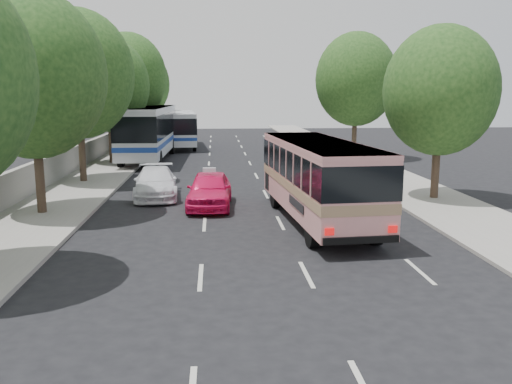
{
  "coord_description": "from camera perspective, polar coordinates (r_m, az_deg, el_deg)",
  "views": [
    {
      "loc": [
        -1.47,
        -16.08,
        4.92
      ],
      "look_at": [
        -0.09,
        1.95,
        1.6
      ],
      "focal_mm": 38.0,
      "sensor_mm": 36.0,
      "label": 1
    }
  ],
  "objects": [
    {
      "name": "ground",
      "position": [
        16.88,
        0.81,
        -6.54
      ],
      "size": [
        120.0,
        120.0,
        0.0
      ],
      "primitive_type": "plane",
      "color": "black",
      "rests_on": "ground"
    },
    {
      "name": "pink_bus",
      "position": [
        20.67,
        6.54,
        2.05
      ],
      "size": [
        3.25,
        9.95,
        3.12
      ],
      "rotation": [
        0.0,
        0.0,
        0.08
      ],
      "color": "#DA8D8C",
      "rests_on": "ground"
    },
    {
      "name": "tree_left_b",
      "position": [
        23.11,
        -22.38,
        11.87
      ],
      "size": [
        5.7,
        5.7,
        8.88
      ],
      "color": "#38281E",
      "rests_on": "ground"
    },
    {
      "name": "pink_taxi",
      "position": [
        23.59,
        -4.9,
        0.25
      ],
      "size": [
        2.09,
        4.66,
        1.55
      ],
      "primitive_type": "imported",
      "rotation": [
        0.0,
        0.0,
        -0.06
      ],
      "color": "#EC1458",
      "rests_on": "ground"
    },
    {
      "name": "tree_right_far",
      "position": [
        41.41,
        10.62,
        11.9
      ],
      "size": [
        6.0,
        6.0,
        9.35
      ],
      "color": "#38281E",
      "rests_on": "ground"
    },
    {
      "name": "tree_left_e",
      "position": [
        46.57,
        -13.25,
        11.99
      ],
      "size": [
        6.3,
        6.3,
        9.82
      ],
      "color": "#38281E",
      "rests_on": "ground"
    },
    {
      "name": "tree_left_c",
      "position": [
        30.89,
        -18.18,
        12.13
      ],
      "size": [
        6.0,
        6.0,
        9.35
      ],
      "color": "#38281E",
      "rests_on": "ground"
    },
    {
      "name": "tree_left_d",
      "position": [
        38.68,
        -15.16,
        11.11
      ],
      "size": [
        5.52,
        5.52,
        8.6
      ],
      "color": "#38281E",
      "rests_on": "ground"
    },
    {
      "name": "tour_coach_rear",
      "position": [
        50.15,
        -7.88,
        6.88
      ],
      "size": [
        3.22,
        10.84,
        3.2
      ],
      "rotation": [
        0.0,
        0.0,
        0.09
      ],
      "color": "silver",
      "rests_on": "ground"
    },
    {
      "name": "tree_left_f",
      "position": [
        54.51,
        -12.15,
        11.31
      ],
      "size": [
        5.88,
        5.88,
        9.16
      ],
      "color": "#38281E",
      "rests_on": "ground"
    },
    {
      "name": "sidewalk_left",
      "position": [
        37.08,
        -15.27,
        2.53
      ],
      "size": [
        4.0,
        90.0,
        0.15
      ],
      "primitive_type": "cube",
      "color": "#9E998E",
      "rests_on": "ground"
    },
    {
      "name": "tour_coach_front",
      "position": [
        40.78,
        -11.24,
        6.59
      ],
      "size": [
        3.09,
        13.11,
        3.91
      ],
      "rotation": [
        0.0,
        0.0,
        -0.02
      ],
      "color": "silver",
      "rests_on": "ground"
    },
    {
      "name": "sidewalk_right",
      "position": [
        37.75,
        11.0,
        2.81
      ],
      "size": [
        4.0,
        90.0,
        0.12
      ],
      "primitive_type": "cube",
      "color": "#9E998E",
      "rests_on": "ground"
    },
    {
      "name": "taxi_roof_sign",
      "position": [
        23.45,
        -4.94,
        2.34
      ],
      "size": [
        0.56,
        0.21,
        0.18
      ],
      "primitive_type": "cube",
      "rotation": [
        0.0,
        0.0,
        -0.06
      ],
      "color": "silver",
      "rests_on": "pink_taxi"
    },
    {
      "name": "white_pickup",
      "position": [
        26.2,
        -10.51,
        0.97
      ],
      "size": [
        2.4,
        5.0,
        1.41
      ],
      "primitive_type": "imported",
      "rotation": [
        0.0,
        0.0,
        0.09
      ],
      "color": "white",
      "rests_on": "ground"
    },
    {
      "name": "tree_right_near",
      "position": [
        26.12,
        19.06,
        10.47
      ],
      "size": [
        5.1,
        5.1,
        7.95
      ],
      "color": "#38281E",
      "rests_on": "ground"
    },
    {
      "name": "low_wall",
      "position": [
        37.36,
        -18.05,
        3.71
      ],
      "size": [
        0.3,
        90.0,
        1.5
      ],
      "primitive_type": "cube",
      "color": "#9E998E",
      "rests_on": "sidewalk_left"
    }
  ]
}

